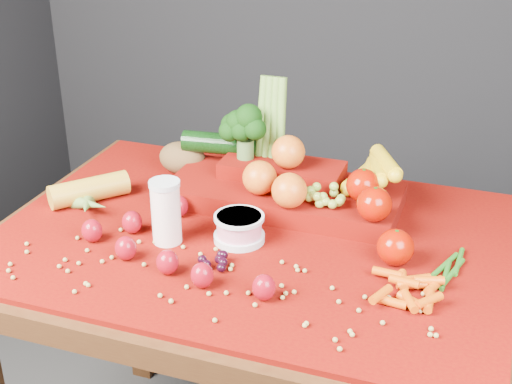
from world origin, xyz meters
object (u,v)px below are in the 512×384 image
(table, at_px, (253,277))
(produce_mound, at_px, (292,181))
(yogurt_bowl, at_px, (239,227))
(milk_glass, at_px, (166,210))

(table, bearing_deg, produce_mound, 76.57)
(yogurt_bowl, bearing_deg, produce_mound, 74.31)
(table, bearing_deg, milk_glass, -150.29)
(yogurt_bowl, height_order, produce_mound, produce_mound)
(milk_glass, bearing_deg, table, 29.71)
(milk_glass, distance_m, produce_mound, 0.31)
(produce_mound, bearing_deg, milk_glass, -128.21)
(table, height_order, milk_glass, milk_glass)
(milk_glass, xyz_separation_m, yogurt_bowl, (0.14, 0.05, -0.04))
(table, distance_m, produce_mound, 0.23)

